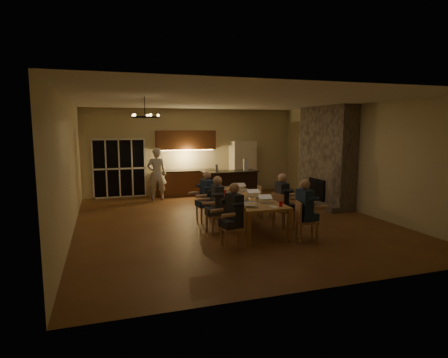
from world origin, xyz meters
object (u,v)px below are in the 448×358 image
chair_right_near (307,221)px  can_cola (221,186)px  bar_island (230,187)px  laptop_d (255,192)px  mug_mid (241,191)px  can_right (254,191)px  dining_table (244,211)px  plate_far (248,190)px  chair_left_far (205,205)px  laptop_f (241,186)px  person_left_near (234,215)px  laptop_b (266,198)px  refrigerator (243,167)px  person_left_mid (218,204)px  chandelier (145,117)px  mug_front (247,198)px  bar_blender (245,165)px  chair_right_far (266,202)px  laptop_c (236,192)px  mug_back (223,190)px  plate_near (266,199)px  person_right_mid (282,201)px  standing_person (157,174)px  redcup_mid (225,192)px  can_silver (257,199)px  laptop_e (222,187)px  laptop_a (250,201)px  chair_left_mid (216,214)px  redcup_near (281,204)px  bar_bottle (217,168)px  chair_right_mid (284,210)px

chair_right_near → can_cola: bearing=32.3°
bar_island → can_cola: bearing=-120.2°
chair_right_near → laptop_d: (-0.61, 1.59, 0.42)m
mug_mid → can_right: bearing=-46.7°
dining_table → plate_far: plate_far is taller
chair_left_far → bar_island: bearing=140.8°
laptop_f → can_right: size_ratio=2.67×
chair_right_near → plate_far: chair_right_near is taller
person_left_near → laptop_b: bearing=112.7°
dining_table → mug_mid: bearing=76.8°
refrigerator → plate_far: bearing=-108.6°
chair_left_far → person_left_mid: person_left_mid is taller
chandelier → mug_front: bearing=-1.5°
can_right → bar_blender: 2.58m
bar_island → bar_blender: size_ratio=4.64×
chair_right_far → laptop_b: bearing=163.9°
laptop_c → chair_left_far: bearing=-56.7°
laptop_b → laptop_c: (-0.41, 0.95, 0.00)m
plate_far → laptop_b: bearing=-96.7°
chair_right_far → laptop_c: size_ratio=2.78×
chair_left_far → laptop_d: laptop_d is taller
chair_right_far → laptop_b: laptop_b is taller
bar_island → chair_right_near: bearing=-88.7°
mug_back → plate_near: mug_back is taller
chair_right_near → can_cola: 3.29m
chair_left_far → person_right_mid: size_ratio=0.64×
standing_person → laptop_c: 4.29m
redcup_mid → plate_near: redcup_mid is taller
chair_left_far → can_silver: (0.91, -1.39, 0.37)m
mug_front → can_silver: bearing=-59.5°
chair_right_far → can_right: chair_right_far is taller
laptop_e → laptop_a: bearing=75.9°
person_left_mid → laptop_c: bearing=130.0°
chair_left_mid → chair_right_far: bearing=111.9°
redcup_near → bar_bottle: (-0.27, 4.12, 0.39)m
person_left_mid → mug_mid: person_left_mid is taller
laptop_d → plate_far: (0.17, 0.89, -0.10)m
chair_right_far → can_cola: 1.40m
standing_person → mug_front: bearing=113.0°
chair_right_near → laptop_e: bearing=36.8°
plate_far → refrigerator: bearing=71.4°
plate_far → person_right_mid: bearing=-72.6°
person_left_near → laptop_e: bearing=156.0°
chair_right_mid → mug_back: bearing=27.2°
refrigerator → chandelier: (-4.22, -5.03, 1.75)m
can_cola → chair_left_far: bearing=-132.4°
laptop_b → mug_mid: bearing=100.9°
standing_person → laptop_c: (1.49, -4.02, -0.05)m
dining_table → standing_person: 4.43m
person_left_mid → laptop_f: (1.16, 1.51, 0.17)m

